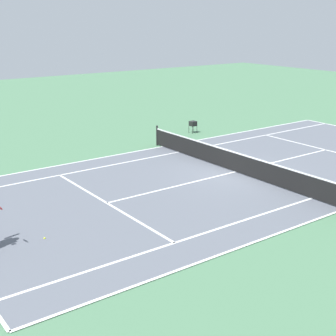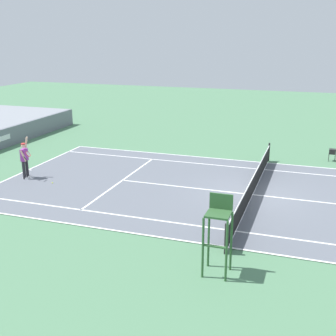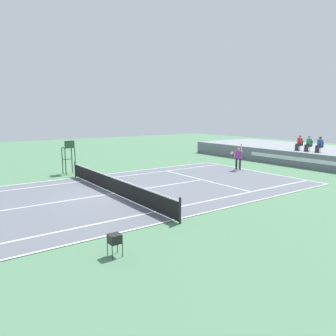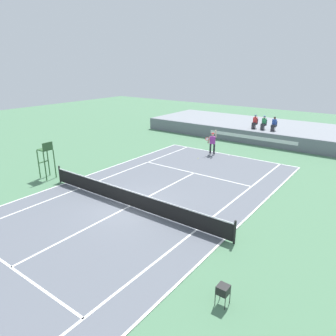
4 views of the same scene
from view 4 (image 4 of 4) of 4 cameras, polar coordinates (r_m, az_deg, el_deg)
ground_plane at (r=16.66m, az=-7.01°, el=-7.00°), size 80.00×80.00×0.00m
court at (r=16.65m, az=-7.02°, el=-6.97°), size 11.08×23.88×0.03m
net at (r=16.44m, az=-7.09°, el=-5.36°), size 11.98×0.10×1.07m
barrier_wall at (r=29.79m, az=14.98°, el=5.38°), size 23.88×0.25×1.22m
bleacher_platform at (r=33.58m, az=17.64°, el=6.61°), size 23.88×8.00×1.22m
spectator_seated_0 at (r=30.85m, az=15.56°, el=8.10°), size 0.44×0.60×1.27m
spectator_seated_1 at (r=30.56m, az=17.08°, el=7.86°), size 0.44×0.60×1.27m
spectator_seated_2 at (r=30.27m, az=18.78°, el=7.59°), size 0.44×0.60×1.27m
tennis_player at (r=25.58m, az=8.10°, el=4.57°), size 0.75×0.71×2.08m
tennis_ball at (r=24.56m, az=5.51°, el=1.74°), size 0.07×0.07×0.07m
umpire_chair at (r=21.42m, az=-21.37°, el=2.19°), size 0.77×0.77×2.44m
ball_hopper at (r=10.46m, az=10.04°, el=-20.99°), size 0.36×0.36×0.70m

